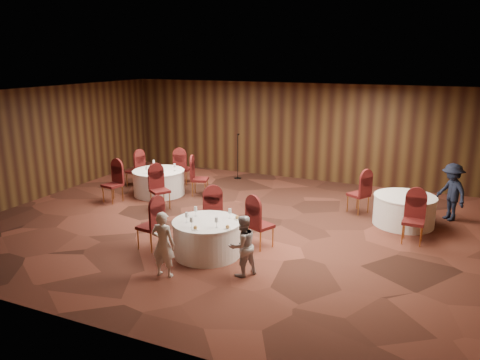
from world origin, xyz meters
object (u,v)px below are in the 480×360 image
at_px(mic_stand, 238,166).
at_px(man_c, 451,192).
at_px(table_left, 159,182).
at_px(woman_a, 163,244).
at_px(table_right, 404,210).
at_px(woman_b, 242,246).
at_px(table_main, 207,238).

relative_size(mic_stand, man_c, 1.05).
relative_size(table_left, woman_a, 1.20).
bearing_deg(man_c, table_right, -89.83).
bearing_deg(mic_stand, table_left, -117.22).
relative_size(table_right, man_c, 1.02).
bearing_deg(woman_b, woman_a, -31.21).
bearing_deg(mic_stand, woman_a, -76.44).
height_order(mic_stand, woman_a, mic_stand).
xyz_separation_m(table_right, woman_a, (-3.86, -4.79, 0.27)).
relative_size(table_main, woman_b, 1.21).
relative_size(woman_b, man_c, 0.81).
bearing_deg(table_main, man_c, 43.88).
bearing_deg(man_c, table_main, -85.69).
height_order(table_main, woman_a, woman_a).
distance_m(table_left, woman_a, 5.50).
xyz_separation_m(woman_b, man_c, (3.55, 4.99, 0.14)).
height_order(table_main, table_right, same).
bearing_deg(table_left, table_main, -44.26).
xyz_separation_m(mic_stand, man_c, (6.63, -1.57, 0.29)).
xyz_separation_m(table_left, woman_a, (3.12, -4.52, 0.27)).
bearing_deg(woman_b, table_right, -178.43).
height_order(table_left, woman_b, woman_b).
bearing_deg(table_main, woman_b, -27.92).
xyz_separation_m(table_left, mic_stand, (1.38, 2.69, 0.07)).
xyz_separation_m(table_main, woman_b, (1.06, -0.56, 0.22)).
height_order(mic_stand, man_c, mic_stand).
bearing_deg(woman_a, mic_stand, -81.22).
relative_size(mic_stand, woman_a, 1.20).
xyz_separation_m(table_main, man_c, (4.61, 4.43, 0.36)).
bearing_deg(woman_a, woman_b, -158.94).
bearing_deg(mic_stand, woman_b, -64.88).
height_order(table_main, table_left, same).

